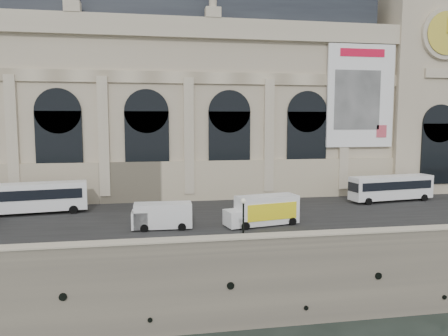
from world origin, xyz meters
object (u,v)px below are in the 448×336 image
at_px(lamp_right, 243,223).
at_px(bus_right, 391,187).
at_px(bus_left, 31,197).
at_px(van_c, 159,216).
at_px(box_truck, 263,211).

bearing_deg(lamp_right, bus_right, 35.38).
distance_m(bus_left, lamp_right, 24.88).
xyz_separation_m(van_c, lamp_right, (6.37, -6.81, 0.70)).
relative_size(van_c, lamp_right, 1.41).
distance_m(bus_right, box_truck, 20.62).
xyz_separation_m(bus_left, box_truck, (22.92, -8.83, -0.45)).
bearing_deg(bus_right, lamp_right, -144.62).
bearing_deg(van_c, lamp_right, -46.89).
xyz_separation_m(bus_left, van_c, (13.19, -8.56, -0.64)).
height_order(van_c, lamp_right, lamp_right).
bearing_deg(lamp_right, box_truck, 62.85).
bearing_deg(box_truck, lamp_right, -117.15).
bearing_deg(bus_left, lamp_right, -38.15).
distance_m(bus_left, box_truck, 24.57).
distance_m(bus_right, van_c, 29.60).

